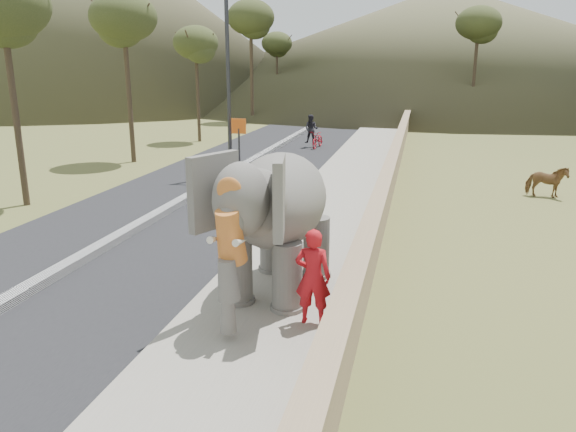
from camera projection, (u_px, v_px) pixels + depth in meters
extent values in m
plane|color=olive|center=(255.00, 333.00, 9.81)|extent=(160.00, 160.00, 0.00)
cube|color=black|center=(201.00, 193.00, 20.30)|extent=(7.00, 120.00, 0.03)
cube|color=black|center=(201.00, 190.00, 20.27)|extent=(0.35, 120.00, 0.22)
cube|color=#9E9687|center=(338.00, 199.00, 19.18)|extent=(3.00, 120.00, 0.15)
cube|color=tan|center=(387.00, 187.00, 18.69)|extent=(0.30, 120.00, 1.10)
cylinder|color=#2D2C31|center=(228.00, 77.00, 22.40)|extent=(0.16, 0.16, 8.00)
cylinder|color=#2D2D33|center=(239.00, 153.00, 22.77)|extent=(0.08, 0.08, 2.00)
cube|color=orange|center=(239.00, 126.00, 22.48)|extent=(0.60, 0.05, 0.60)
imported|color=brown|center=(547.00, 182.00, 19.52)|extent=(1.38, 0.72, 1.12)
cone|color=brown|center=(79.00, 6.00, 66.89)|extent=(60.00, 60.00, 22.00)
cone|color=brown|center=(444.00, 43.00, 72.56)|extent=(80.00, 80.00, 14.00)
imported|color=#B6131A|center=(313.00, 277.00, 9.67)|extent=(0.63, 0.41, 1.72)
imported|color=maroon|center=(318.00, 140.00, 30.77)|extent=(0.77, 1.84, 0.94)
imported|color=black|center=(311.00, 129.00, 30.70)|extent=(0.81, 0.66, 1.57)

